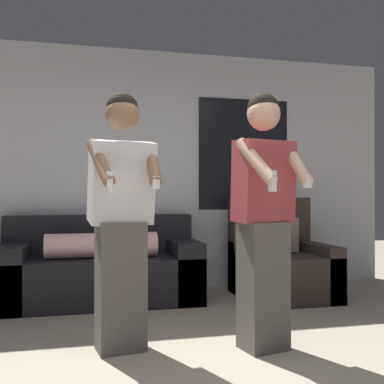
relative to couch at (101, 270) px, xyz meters
The scene contains 5 objects.
wall_back 1.31m from the couch, 35.86° to the left, with size 5.61×0.07×2.70m.
couch is the anchor object (origin of this frame).
armchair 1.85m from the couch, ahead, with size 0.90×0.92×1.04m.
person_left 1.60m from the couch, 86.80° to the right, with size 0.48×0.54×1.77m.
person_right 2.07m from the couch, 58.17° to the right, with size 0.47×0.52×1.77m.
Camera 1 is at (-0.79, -2.27, 1.06)m, focal length 42.00 mm.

